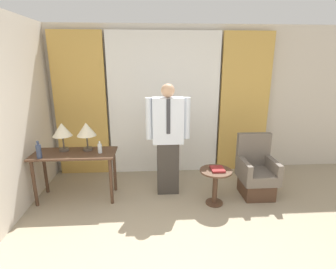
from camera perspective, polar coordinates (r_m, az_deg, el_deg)
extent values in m
cube|color=beige|center=(4.95, -0.93, 7.33)|extent=(10.00, 0.06, 2.70)
cube|color=white|center=(4.83, -0.85, 6.40)|extent=(2.01, 0.06, 2.58)
cube|color=gold|center=(4.99, -18.45, 5.89)|extent=(0.92, 0.06, 2.58)
cube|color=gold|center=(5.13, 16.26, 6.33)|extent=(0.92, 0.06, 2.58)
cube|color=#4C3323|center=(4.19, -19.70, -3.93)|extent=(1.22, 0.54, 0.03)
cylinder|color=#4C3323|center=(4.33, -27.11, -9.49)|extent=(0.05, 0.05, 0.72)
cylinder|color=#4C3323|center=(4.02, -12.30, -9.94)|extent=(0.05, 0.05, 0.72)
cylinder|color=#4C3323|center=(4.68, -25.16, -7.37)|extent=(0.05, 0.05, 0.72)
cylinder|color=#4C3323|center=(4.40, -11.53, -7.58)|extent=(0.05, 0.05, 0.72)
cylinder|color=#4C4238|center=(4.32, -21.67, -3.03)|extent=(0.14, 0.14, 0.04)
cylinder|color=#4C4238|center=(4.29, -21.82, -1.55)|extent=(0.02, 0.02, 0.19)
cone|color=beige|center=(4.24, -22.09, 0.99)|extent=(0.29, 0.29, 0.20)
cylinder|color=#4C4238|center=(4.23, -17.03, -3.01)|extent=(0.14, 0.14, 0.04)
cylinder|color=#4C4238|center=(4.19, -17.16, -1.50)|extent=(0.02, 0.02, 0.19)
cone|color=beige|center=(4.14, -17.38, 1.10)|extent=(0.29, 0.29, 0.20)
cylinder|color=#2D3851|center=(4.11, -26.31, -3.36)|extent=(0.07, 0.07, 0.20)
cylinder|color=#2D3851|center=(4.08, -26.53, -1.69)|extent=(0.03, 0.03, 0.06)
cylinder|color=silver|center=(4.04, -14.62, -2.94)|extent=(0.06, 0.06, 0.14)
cylinder|color=silver|center=(4.01, -14.70, -1.72)|extent=(0.03, 0.03, 0.04)
cube|color=#38332D|center=(4.23, -0.02, -7.29)|extent=(0.34, 0.18, 0.85)
cube|color=silver|center=(3.99, -0.02, 3.03)|extent=(0.47, 0.21, 0.71)
cube|color=#333338|center=(3.86, 0.09, 3.94)|extent=(0.06, 0.01, 0.53)
cylinder|color=silver|center=(3.97, -4.20, 3.46)|extent=(0.10, 0.10, 0.63)
cylinder|color=silver|center=(4.01, 4.11, 3.57)|extent=(0.10, 0.10, 0.63)
sphere|color=tan|center=(3.91, -0.02, 9.55)|extent=(0.20, 0.20, 0.20)
cube|color=#4C3323|center=(4.47, 18.60, -10.91)|extent=(0.45, 0.48, 0.27)
cube|color=#665B51|center=(4.38, 18.84, -8.41)|extent=(0.53, 0.56, 0.16)
cube|color=#665B51|center=(4.46, 18.08, -3.06)|extent=(0.53, 0.10, 0.54)
cube|color=#665B51|center=(4.24, 16.19, -6.52)|extent=(0.08, 0.56, 0.18)
cube|color=#665B51|center=(4.41, 21.79, -6.16)|extent=(0.08, 0.56, 0.18)
cylinder|color=#4C3323|center=(4.15, 10.02, -14.39)|extent=(0.26, 0.26, 0.02)
cylinder|color=#4C3323|center=(4.03, 10.19, -11.35)|extent=(0.08, 0.08, 0.52)
cylinder|color=#4C3323|center=(3.91, 10.38, -7.81)|extent=(0.47, 0.47, 0.02)
cube|color=maroon|center=(3.91, 10.71, -7.42)|extent=(0.19, 0.23, 0.03)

